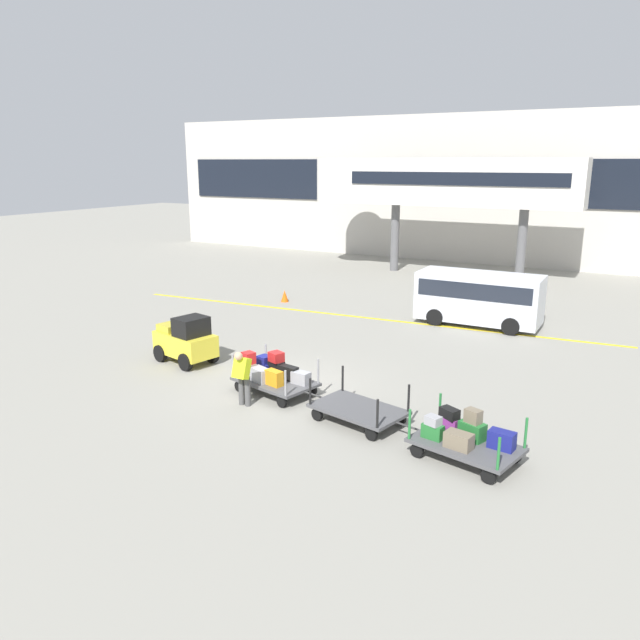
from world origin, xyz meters
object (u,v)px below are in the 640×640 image
(shuttle_van, at_px, (479,295))
(baggage_cart_middle, at_px, (358,410))
(safety_cone_near, at_px, (285,296))
(baggage_cart_lead, at_px, (273,375))
(baggage_cart_tail, at_px, (465,437))
(baggage_handler, at_px, (242,376))
(baggage_tug, at_px, (186,340))

(shuttle_van, bearing_deg, baggage_cart_middle, -90.84)
(baggage_cart_middle, xyz_separation_m, shuttle_van, (0.16, 10.91, 0.89))
(baggage_cart_middle, relative_size, safety_cone_near, 5.61)
(shuttle_van, height_order, safety_cone_near, shuttle_van)
(baggage_cart_lead, xyz_separation_m, shuttle_van, (3.18, 10.20, 0.70))
(baggage_cart_tail, height_order, baggage_handler, baggage_handler)
(baggage_cart_lead, bearing_deg, shuttle_van, 72.69)
(baggage_tug, xyz_separation_m, baggage_cart_tail, (9.86, -2.23, -0.25))
(baggage_tug, xyz_separation_m, baggage_handler, (3.80, -2.13, 0.11))
(baggage_cart_lead, bearing_deg, baggage_tug, 167.06)
(baggage_cart_tail, xyz_separation_m, safety_cone_near, (-11.76, 11.34, -0.23))
(baggage_cart_middle, bearing_deg, shuttle_van, 89.16)
(baggage_cart_lead, distance_m, shuttle_van, 10.71)
(baggage_handler, xyz_separation_m, safety_cone_near, (-5.70, 11.25, -0.59))
(baggage_cart_lead, height_order, safety_cone_near, baggage_cart_lead)
(baggage_cart_lead, distance_m, safety_cone_near, 11.61)
(baggage_cart_middle, height_order, baggage_handler, baggage_handler)
(baggage_tug, bearing_deg, baggage_cart_lead, -12.94)
(baggage_handler, bearing_deg, baggage_cart_lead, 82.78)
(baggage_cart_tail, bearing_deg, safety_cone_near, 136.04)
(baggage_handler, xyz_separation_m, shuttle_van, (3.33, 11.43, 0.37))
(baggage_cart_lead, relative_size, shuttle_van, 0.64)
(baggage_cart_middle, distance_m, safety_cone_near, 13.92)
(baggage_handler, height_order, safety_cone_near, baggage_handler)
(baggage_cart_middle, distance_m, baggage_handler, 3.26)
(baggage_cart_tail, relative_size, baggage_handler, 1.98)
(safety_cone_near, bearing_deg, baggage_tug, -78.23)
(baggage_tug, distance_m, shuttle_van, 11.72)
(baggage_handler, relative_size, shuttle_van, 0.33)
(baggage_cart_lead, distance_m, baggage_handler, 1.28)
(baggage_tug, xyz_separation_m, baggage_cart_lead, (3.95, -0.91, -0.22))
(baggage_cart_lead, relative_size, baggage_cart_middle, 1.00)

